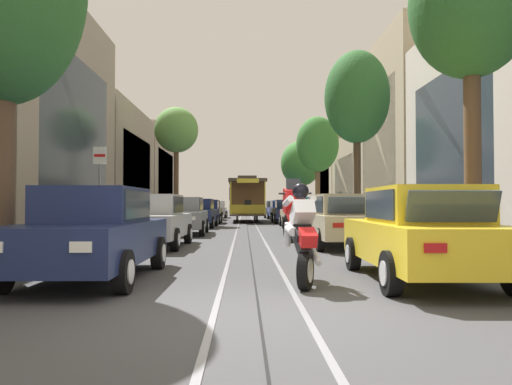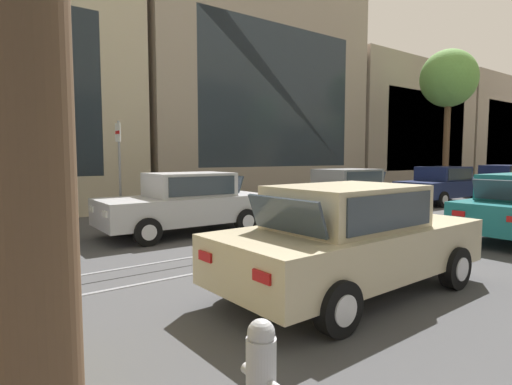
# 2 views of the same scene
# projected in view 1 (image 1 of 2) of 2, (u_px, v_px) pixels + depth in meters

# --- Properties ---
(ground_plane) EXTENTS (160.00, 160.00, 0.00)m
(ground_plane) POSITION_uv_depth(u_px,v_px,m) (247.00, 229.00, 24.88)
(ground_plane) COLOR #424244
(trolley_track_rails) EXTENTS (1.14, 56.35, 0.01)m
(trolley_track_rails) POSITION_uv_depth(u_px,v_px,m) (247.00, 226.00, 27.72)
(trolley_track_rails) COLOR gray
(trolley_track_rails) RESTS_ON ground
(building_facade_left) EXTENTS (5.47, 48.05, 10.46)m
(building_facade_left) POSITION_uv_depth(u_px,v_px,m) (63.00, 144.00, 26.17)
(building_facade_left) COLOR #BCAD93
(building_facade_left) RESTS_ON ground
(building_facade_right) EXTENTS (5.56, 48.05, 10.93)m
(building_facade_right) POSITION_uv_depth(u_px,v_px,m) (433.00, 147.00, 26.31)
(building_facade_right) COLOR beige
(building_facade_right) RESTS_ON ground
(parked_car_navy_near_left) EXTENTS (2.03, 4.37, 1.58)m
(parked_car_navy_near_left) POSITION_uv_depth(u_px,v_px,m) (93.00, 233.00, 8.23)
(parked_car_navy_near_left) COLOR #19234C
(parked_car_navy_near_left) RESTS_ON ground
(parked_car_silver_second_left) EXTENTS (2.05, 4.38, 1.58)m
(parked_car_silver_second_left) POSITION_uv_depth(u_px,v_px,m) (153.00, 220.00, 14.45)
(parked_car_silver_second_left) COLOR #B7B7BC
(parked_car_silver_second_left) RESTS_ON ground
(parked_car_grey_mid_left) EXTENTS (2.05, 4.38, 1.58)m
(parked_car_grey_mid_left) POSITION_uv_depth(u_px,v_px,m) (184.00, 216.00, 20.39)
(parked_car_grey_mid_left) COLOR slate
(parked_car_grey_mid_left) RESTS_ON ground
(parked_car_navy_fourth_left) EXTENTS (2.08, 4.39, 1.58)m
(parked_car_navy_fourth_left) POSITION_uv_depth(u_px,v_px,m) (198.00, 213.00, 26.52)
(parked_car_navy_fourth_left) COLOR #19234C
(parked_car_navy_fourth_left) RESTS_ON ground
(parked_car_navy_fifth_left) EXTENTS (2.03, 4.37, 1.58)m
(parked_car_navy_fifth_left) POSITION_uv_depth(u_px,v_px,m) (207.00, 211.00, 32.21)
(parked_car_navy_fifth_left) COLOR #19234C
(parked_car_navy_fifth_left) RESTS_ON ground
(parked_car_black_sixth_left) EXTENTS (2.06, 4.39, 1.58)m
(parked_car_black_sixth_left) POSITION_uv_depth(u_px,v_px,m) (210.00, 210.00, 38.70)
(parked_car_black_sixth_left) COLOR black
(parked_car_black_sixth_left) RESTS_ON ground
(parked_car_silver_far_left) EXTENTS (2.01, 4.36, 1.58)m
(parked_car_silver_far_left) POSITION_uv_depth(u_px,v_px,m) (216.00, 209.00, 44.83)
(parked_car_silver_far_left) COLOR #B7B7BC
(parked_car_silver_far_left) RESTS_ON ground
(parked_car_yellow_near_right) EXTENTS (2.08, 4.40, 1.58)m
(parked_car_yellow_near_right) POSITION_uv_depth(u_px,v_px,m) (422.00, 233.00, 8.02)
(parked_car_yellow_near_right) COLOR gold
(parked_car_yellow_near_right) RESTS_ON ground
(parked_car_beige_second_right) EXTENTS (2.08, 4.40, 1.58)m
(parked_car_beige_second_right) POSITION_uv_depth(u_px,v_px,m) (341.00, 220.00, 14.38)
(parked_car_beige_second_right) COLOR #C1B28E
(parked_car_beige_second_right) RESTS_ON ground
(parked_car_teal_mid_right) EXTENTS (2.01, 4.36, 1.58)m
(parked_car_teal_mid_right) POSITION_uv_depth(u_px,v_px,m) (310.00, 215.00, 20.78)
(parked_car_teal_mid_right) COLOR #196B70
(parked_car_teal_mid_right) RESTS_ON ground
(parked_car_beige_fourth_right) EXTENTS (2.06, 4.39, 1.58)m
(parked_car_beige_fourth_right) POSITION_uv_depth(u_px,v_px,m) (298.00, 213.00, 26.78)
(parked_car_beige_fourth_right) COLOR #C1B28E
(parked_car_beige_fourth_right) RESTS_ON ground
(parked_car_navy_fifth_right) EXTENTS (2.02, 4.37, 1.58)m
(parked_car_navy_fifth_right) POSITION_uv_depth(u_px,v_px,m) (287.00, 211.00, 32.85)
(parked_car_navy_fifth_right) COLOR #19234C
(parked_car_navy_fifth_right) RESTS_ON ground
(parked_car_blue_sixth_right) EXTENTS (2.13, 4.42, 1.58)m
(parked_car_blue_sixth_right) POSITION_uv_depth(u_px,v_px,m) (280.00, 210.00, 39.41)
(parked_car_blue_sixth_right) COLOR #233D93
(parked_car_blue_sixth_right) RESTS_ON ground
(parked_car_grey_far_right) EXTENTS (2.14, 4.42, 1.58)m
(parked_car_grey_far_right) POSITION_uv_depth(u_px,v_px,m) (275.00, 209.00, 44.98)
(parked_car_grey_far_right) COLOR slate
(parked_car_grey_far_right) RESTS_ON ground
(street_tree_kerb_left_second) EXTENTS (2.72, 2.90, 7.37)m
(street_tree_kerb_left_second) POSITION_uv_depth(u_px,v_px,m) (176.00, 131.00, 30.00)
(street_tree_kerb_left_second) COLOR brown
(street_tree_kerb_left_second) RESTS_ON ground
(street_tree_kerb_right_near) EXTENTS (2.57, 2.71, 7.25)m
(street_tree_kerb_right_near) POSITION_uv_depth(u_px,v_px,m) (471.00, 5.00, 10.20)
(street_tree_kerb_right_near) COLOR brown
(street_tree_kerb_right_near) RESTS_ON ground
(street_tree_kerb_right_second) EXTENTS (2.63, 2.89, 7.57)m
(street_tree_kerb_right_second) POSITION_uv_depth(u_px,v_px,m) (357.00, 98.00, 19.61)
(street_tree_kerb_right_second) COLOR #4C3826
(street_tree_kerb_right_second) RESTS_ON ground
(street_tree_kerb_right_mid) EXTENTS (2.68, 2.36, 6.80)m
(street_tree_kerb_right_mid) POSITION_uv_depth(u_px,v_px,m) (317.00, 145.00, 30.10)
(street_tree_kerb_right_mid) COLOR brown
(street_tree_kerb_right_mid) RESTS_ON ground
(street_tree_kerb_right_fourth) EXTENTS (3.42, 3.66, 6.69)m
(street_tree_kerb_right_fourth) POSITION_uv_depth(u_px,v_px,m) (301.00, 164.00, 40.91)
(street_tree_kerb_right_fourth) COLOR #4C3826
(street_tree_kerb_right_fourth) RESTS_ON ground
(cable_car_trolley) EXTENTS (2.70, 9.16, 3.28)m
(cable_car_trolley) POSITION_uv_depth(u_px,v_px,m) (246.00, 199.00, 36.03)
(cable_car_trolley) COLOR brown
(cable_car_trolley) RESTS_ON ground
(motorcycle_with_rider) EXTENTS (0.56, 1.88, 1.73)m
(motorcycle_with_rider) POSITION_uv_depth(u_px,v_px,m) (299.00, 228.00, 7.65)
(motorcycle_with_rider) COLOR black
(motorcycle_with_rider) RESTS_ON ground
(pedestrian_on_left_pavement) EXTENTS (0.55, 0.41, 1.71)m
(pedestrian_on_left_pavement) POSITION_uv_depth(u_px,v_px,m) (342.00, 209.00, 32.03)
(pedestrian_on_left_pavement) COLOR slate
(pedestrian_on_left_pavement) RESTS_ON ground
(fire_hydrant) EXTENTS (0.40, 0.22, 0.84)m
(fire_hydrant) POSITION_uv_depth(u_px,v_px,m) (435.00, 240.00, 11.50)
(fire_hydrant) COLOR #B2B2B7
(fire_hydrant) RESTS_ON ground
(street_sign_post) EXTENTS (0.36, 0.07, 2.93)m
(street_sign_post) POSITION_uv_depth(u_px,v_px,m) (100.00, 185.00, 13.16)
(street_sign_post) COLOR slate
(street_sign_post) RESTS_ON ground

